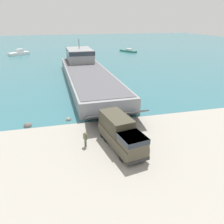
# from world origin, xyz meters

# --- Properties ---
(ground_plane) EXTENTS (240.00, 240.00, 0.00)m
(ground_plane) POSITION_xyz_m (0.00, 0.00, 0.00)
(ground_plane) COLOR #9E998E
(water_surface) EXTENTS (240.00, 180.00, 0.01)m
(water_surface) POSITION_xyz_m (0.00, 95.65, 0.00)
(water_surface) COLOR #336B75
(water_surface) RESTS_ON ground_plane
(landing_craft) EXTENTS (9.74, 42.25, 7.98)m
(landing_craft) POSITION_xyz_m (0.61, 28.52, 1.97)
(landing_craft) COLOR gray
(landing_craft) RESTS_ON ground_plane
(military_truck) EXTENTS (3.71, 7.67, 3.26)m
(military_truck) POSITION_xyz_m (0.33, -1.30, 1.66)
(military_truck) COLOR #4C4738
(military_truck) RESTS_ON ground_plane
(soldier_on_ramp) EXTENTS (0.41, 0.50, 1.76)m
(soldier_on_ramp) POSITION_xyz_m (-3.36, -0.29, 1.02)
(soldier_on_ramp) COLOR #566042
(soldier_on_ramp) RESTS_ON ground_plane
(moored_boat_a) EXTENTS (5.71, 8.22, 1.37)m
(moored_boat_a) POSITION_xyz_m (23.86, 68.90, 0.46)
(moored_boat_a) COLOR #2D7060
(moored_boat_a) RESTS_ON ground_plane
(moored_boat_b) EXTENTS (7.88, 6.88, 2.19)m
(moored_boat_b) POSITION_xyz_m (-19.41, 70.87, 0.73)
(moored_boat_b) COLOR white
(moored_boat_b) RESTS_ON ground_plane
(shoreline_rock_a) EXTENTS (1.04, 1.04, 1.04)m
(shoreline_rock_a) POSITION_xyz_m (-10.00, 6.29, 0.00)
(shoreline_rock_a) COLOR #66605B
(shoreline_rock_a) RESTS_ON ground_plane
(shoreline_rock_b) EXTENTS (0.77, 0.77, 0.77)m
(shoreline_rock_b) POSITION_xyz_m (-4.77, 6.95, 0.00)
(shoreline_rock_b) COLOR gray
(shoreline_rock_b) RESTS_ON ground_plane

